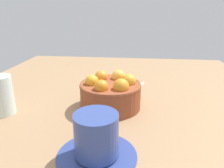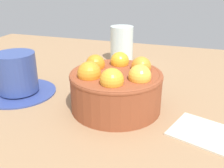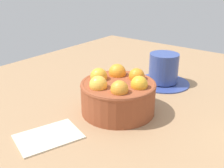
# 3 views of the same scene
# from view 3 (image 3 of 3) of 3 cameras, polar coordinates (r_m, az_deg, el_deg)

# --- Properties ---
(ground_plane) EXTENTS (1.22, 0.98, 0.05)m
(ground_plane) POSITION_cam_3_polar(r_m,az_deg,el_deg) (0.62, 1.23, -7.54)
(ground_plane) COLOR #997551
(terracotta_bowl) EXTENTS (0.16, 0.16, 0.09)m
(terracotta_bowl) POSITION_cam_3_polar(r_m,az_deg,el_deg) (0.59, 1.26, -2.03)
(terracotta_bowl) COLOR brown
(terracotta_bowl) RESTS_ON ground_plane
(coffee_cup) EXTENTS (0.15, 0.15, 0.08)m
(coffee_cup) POSITION_cam_3_polar(r_m,az_deg,el_deg) (0.76, 10.51, 2.76)
(coffee_cup) COLOR navy
(coffee_cup) RESTS_ON ground_plane
(folded_napkin) EXTENTS (0.14, 0.11, 0.01)m
(folded_napkin) POSITION_cam_3_polar(r_m,az_deg,el_deg) (0.53, -13.17, -10.53)
(folded_napkin) COLOR beige
(folded_napkin) RESTS_ON ground_plane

